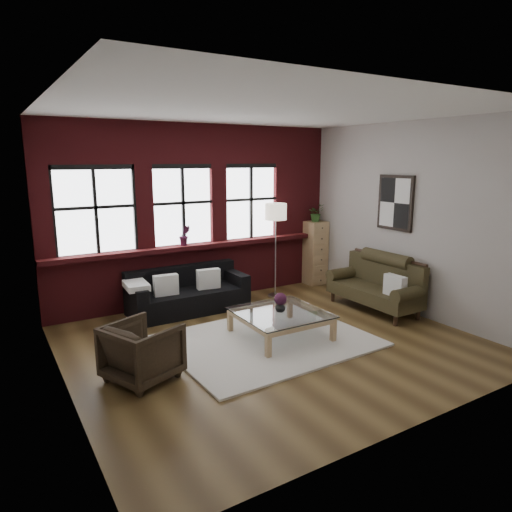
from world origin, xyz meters
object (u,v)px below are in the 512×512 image
armchair (142,352)px  drawer_chest (315,253)px  coffee_table (280,325)px  floor_lamp (276,247)px  dark_sofa (188,291)px  vase (280,307)px  vintage_settee (374,284)px

armchair → drawer_chest: size_ratio=0.58×
drawer_chest → coffee_table: bearing=-137.6°
floor_lamp → dark_sofa: bearing=178.7°
vase → drawer_chest: bearing=42.4°
vintage_settee → vase: size_ratio=10.90×
floor_lamp → vase: bearing=-121.7°
coffee_table → floor_lamp: 2.22m
vintage_settee → floor_lamp: 1.93m
coffee_table → floor_lamp: bearing=58.3°
dark_sofa → vase: 1.93m
dark_sofa → coffee_table: dark_sofa is taller
armchair → vase: bearing=-106.5°
drawer_chest → floor_lamp: bearing=-163.9°
floor_lamp → drawer_chest: bearing=16.1°
vintage_settee → drawer_chest: size_ratio=1.32×
dark_sofa → drawer_chest: size_ratio=1.53×
vintage_settee → dark_sofa: bearing=149.9°
vase → floor_lamp: (1.09, 1.77, 0.49)m
dark_sofa → floor_lamp: (1.77, -0.04, 0.60)m
dark_sofa → vase: size_ratio=12.59×
vintage_settee → coffee_table: 2.12m
vintage_settee → armchair: (-4.23, -0.43, -0.12)m
vintage_settee → vase: 2.10m
vintage_settee → armchair: size_ratio=2.28×
armchair → coffee_table: (2.13, 0.23, -0.16)m
drawer_chest → vase: bearing=-137.6°
vintage_settee → vase: (-2.09, -0.20, 0.01)m
vintage_settee → coffee_table: size_ratio=1.44×
vintage_settee → floor_lamp: (-1.00, 1.57, 0.50)m
dark_sofa → drawer_chest: drawer_chest is taller
drawer_chest → floor_lamp: size_ratio=0.68×
dark_sofa → vintage_settee: size_ratio=1.16×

